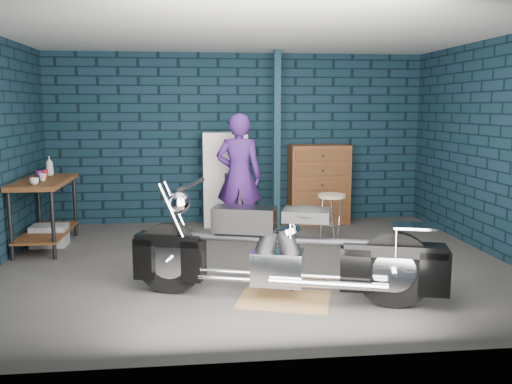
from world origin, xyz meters
TOP-DOWN VIEW (x-y plane):
  - ground at (0.00, 0.00)m, footprint 6.00×6.00m
  - room_walls at (0.00, 0.55)m, footprint 6.02×5.01m
  - support_post at (0.55, 1.95)m, footprint 0.10×0.10m
  - workbench at (-2.68, 1.09)m, footprint 0.60×1.40m
  - drip_mat at (0.14, -1.25)m, footprint 1.02×0.88m
  - motorcycle at (0.14, -1.25)m, footprint 2.66×1.41m
  - person at (-0.08, 1.36)m, footprint 0.71×0.53m
  - storage_bin at (-2.66, 1.15)m, footprint 0.46×0.33m
  - locker at (-0.23, 2.23)m, footprint 0.68×0.49m
  - tool_chest at (1.28, 2.23)m, footprint 0.94×0.52m
  - shop_stool at (1.15, 0.88)m, footprint 0.49×0.49m
  - cup_a at (-2.66, 0.62)m, footprint 0.14×0.14m
  - cup_b at (-2.65, 0.97)m, footprint 0.12×0.12m
  - mug_purple at (-2.71, 1.05)m, footprint 0.11×0.11m
  - mug_red at (-2.71, 1.29)m, footprint 0.10×0.10m
  - bottle at (-2.71, 1.56)m, footprint 0.12×0.12m

SIDE VIEW (x-z plane):
  - ground at x=0.00m, z-range 0.00..0.00m
  - drip_mat at x=0.14m, z-range 0.00..0.01m
  - storage_bin at x=-2.66m, z-range 0.00..0.28m
  - shop_stool at x=1.15m, z-range 0.00..0.68m
  - workbench at x=-2.68m, z-range 0.00..0.91m
  - motorcycle at x=0.14m, z-range 0.00..1.13m
  - tool_chest at x=1.28m, z-range 0.00..1.26m
  - locker at x=-0.23m, z-range 0.00..1.46m
  - person at x=-0.08m, z-range 0.00..1.77m
  - cup_a at x=-2.66m, z-range 0.91..1.00m
  - cup_b at x=-2.65m, z-range 0.91..1.00m
  - mug_red at x=-2.71m, z-range 0.91..1.02m
  - mug_purple at x=-2.71m, z-range 0.91..1.03m
  - bottle at x=-2.71m, z-range 0.91..1.18m
  - support_post at x=0.55m, z-range 0.00..2.70m
  - room_walls at x=0.00m, z-range 0.55..3.26m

